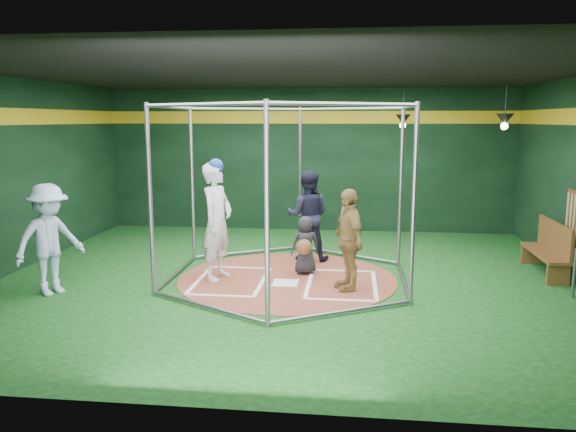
# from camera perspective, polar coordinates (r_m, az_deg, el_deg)

# --- Properties ---
(room_shell) EXTENTS (10.10, 9.10, 3.53)m
(room_shell) POSITION_cam_1_polar(r_m,az_deg,el_deg) (9.52, -0.06, 3.79)
(room_shell) COLOR #0D3A10
(room_shell) RESTS_ON ground
(clay_disc) EXTENTS (3.80, 3.80, 0.01)m
(clay_disc) POSITION_cam_1_polar(r_m,az_deg,el_deg) (9.84, -0.07, -6.39)
(clay_disc) COLOR brown
(clay_disc) RESTS_ON ground
(home_plate) EXTENTS (0.43, 0.43, 0.01)m
(home_plate) POSITION_cam_1_polar(r_m,az_deg,el_deg) (9.56, -0.28, -6.81)
(home_plate) COLOR white
(home_plate) RESTS_ON clay_disc
(batter_box_left) EXTENTS (1.17, 1.77, 0.01)m
(batter_box_left) POSITION_cam_1_polar(r_m,az_deg,el_deg) (9.76, -5.82, -6.52)
(batter_box_left) COLOR white
(batter_box_left) RESTS_ON clay_disc
(batter_box_right) EXTENTS (1.17, 1.77, 0.01)m
(batter_box_right) POSITION_cam_1_polar(r_m,az_deg,el_deg) (9.54, 5.47, -6.89)
(batter_box_right) COLOR white
(batter_box_right) RESTS_ON clay_disc
(batting_cage) EXTENTS (4.05, 4.67, 3.00)m
(batting_cage) POSITION_cam_1_polar(r_m,az_deg,el_deg) (9.54, -0.07, 2.27)
(batting_cage) COLOR gray
(batting_cage) RESTS_ON ground
(pendant_lamp_near) EXTENTS (0.34, 0.34, 0.90)m
(pendant_lamp_near) POSITION_cam_1_polar(r_m,az_deg,el_deg) (13.04, 11.60, 9.56)
(pendant_lamp_near) COLOR black
(pendant_lamp_near) RESTS_ON room_shell
(pendant_lamp_far) EXTENTS (0.34, 0.34, 0.90)m
(pendant_lamp_far) POSITION_cam_1_polar(r_m,az_deg,el_deg) (11.76, 21.16, 9.10)
(pendant_lamp_far) COLOR black
(pendant_lamp_far) RESTS_ON room_shell
(batter_figure) EXTENTS (0.66, 0.84, 2.08)m
(batter_figure) POSITION_cam_1_polar(r_m,az_deg,el_deg) (9.70, -7.23, -0.42)
(batter_figure) COLOR silver
(batter_figure) RESTS_ON clay_disc
(visitor_leopard) EXTENTS (0.73, 1.05, 1.65)m
(visitor_leopard) POSITION_cam_1_polar(r_m,az_deg,el_deg) (9.10, 6.16, -2.38)
(visitor_leopard) COLOR tan
(visitor_leopard) RESTS_ON clay_disc
(catcher_figure) EXTENTS (0.59, 0.63, 1.04)m
(catcher_figure) POSITION_cam_1_polar(r_m,az_deg,el_deg) (10.01, 1.75, -2.99)
(catcher_figure) COLOR black
(catcher_figure) RESTS_ON clay_disc
(umpire) EXTENTS (0.88, 0.69, 1.76)m
(umpire) POSITION_cam_1_polar(r_m,az_deg,el_deg) (10.96, 2.01, 0.04)
(umpire) COLOR black
(umpire) RESTS_ON clay_disc
(bystander_blue) EXTENTS (1.16, 1.32, 1.77)m
(bystander_blue) POSITION_cam_1_polar(r_m,az_deg,el_deg) (9.60, -23.10, -2.21)
(bystander_blue) COLOR #AEC3E7
(bystander_blue) RESTS_ON ground
(dugout_bench) EXTENTS (0.38, 1.64, 0.96)m
(dugout_bench) POSITION_cam_1_polar(r_m,az_deg,el_deg) (11.09, 25.01, -2.91)
(dugout_bench) COLOR brown
(dugout_bench) RESTS_ON ground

